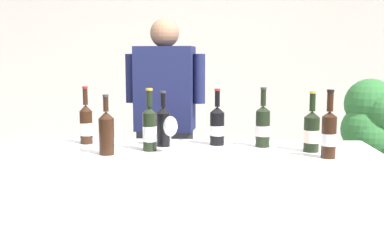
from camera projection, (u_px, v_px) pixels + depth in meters
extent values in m
cube|color=beige|center=(201.00, 59.00, 5.10)|extent=(8.00, 0.10, 2.80)
cube|color=white|center=(183.00, 230.00, 2.66)|extent=(2.10, 0.65, 0.92)
cylinder|color=black|center=(217.00, 129.00, 2.71)|extent=(0.08, 0.08, 0.18)
cone|color=black|center=(217.00, 110.00, 2.70)|extent=(0.08, 0.08, 0.03)
cylinder|color=black|center=(217.00, 99.00, 2.69)|extent=(0.03, 0.03, 0.09)
cylinder|color=maroon|center=(217.00, 90.00, 2.68)|extent=(0.03, 0.03, 0.01)
cylinder|color=silver|center=(217.00, 130.00, 2.71)|extent=(0.08, 0.08, 0.06)
cylinder|color=black|center=(263.00, 129.00, 2.65)|extent=(0.08, 0.08, 0.20)
cone|color=black|center=(263.00, 108.00, 2.64)|extent=(0.08, 0.08, 0.03)
cylinder|color=black|center=(263.00, 98.00, 2.63)|extent=(0.03, 0.03, 0.09)
cylinder|color=#333338|center=(264.00, 88.00, 2.62)|extent=(0.03, 0.03, 0.01)
cylinder|color=silver|center=(263.00, 131.00, 2.65)|extent=(0.08, 0.08, 0.06)
cylinder|color=black|center=(86.00, 127.00, 2.75)|extent=(0.07, 0.07, 0.19)
cone|color=black|center=(86.00, 108.00, 2.73)|extent=(0.07, 0.07, 0.04)
cylinder|color=black|center=(85.00, 97.00, 2.72)|extent=(0.03, 0.03, 0.09)
cylinder|color=maroon|center=(85.00, 87.00, 2.72)|extent=(0.03, 0.03, 0.01)
cylinder|color=white|center=(86.00, 129.00, 2.75)|extent=(0.07, 0.07, 0.07)
cylinder|color=black|center=(311.00, 135.00, 2.52)|extent=(0.08, 0.08, 0.18)
cone|color=black|center=(312.00, 114.00, 2.50)|extent=(0.08, 0.08, 0.03)
cylinder|color=black|center=(313.00, 102.00, 2.49)|extent=(0.03, 0.03, 0.09)
cylinder|color=#B79333|center=(313.00, 92.00, 2.49)|extent=(0.04, 0.04, 0.01)
cylinder|color=#F3DDC8|center=(311.00, 136.00, 2.52)|extent=(0.08, 0.08, 0.07)
cylinder|color=black|center=(107.00, 137.00, 2.44)|extent=(0.08, 0.08, 0.19)
cone|color=black|center=(106.00, 115.00, 2.42)|extent=(0.08, 0.08, 0.04)
cylinder|color=black|center=(106.00, 104.00, 2.42)|extent=(0.03, 0.03, 0.07)
cylinder|color=#333338|center=(106.00, 96.00, 2.41)|extent=(0.03, 0.03, 0.01)
cylinder|color=black|center=(329.00, 137.00, 2.36)|extent=(0.07, 0.07, 0.21)
cone|color=black|center=(330.00, 114.00, 2.34)|extent=(0.07, 0.07, 0.03)
cylinder|color=black|center=(330.00, 102.00, 2.33)|extent=(0.03, 0.03, 0.10)
cylinder|color=black|center=(331.00, 91.00, 2.32)|extent=(0.04, 0.04, 0.01)
cylinder|color=silver|center=(329.00, 140.00, 2.36)|extent=(0.07, 0.07, 0.06)
cylinder|color=black|center=(163.00, 130.00, 2.67)|extent=(0.07, 0.07, 0.19)
cone|color=black|center=(163.00, 110.00, 2.66)|extent=(0.07, 0.07, 0.04)
cylinder|color=black|center=(163.00, 100.00, 2.65)|extent=(0.03, 0.03, 0.08)
cylinder|color=#333338|center=(163.00, 92.00, 2.64)|extent=(0.03, 0.03, 0.01)
cylinder|color=black|center=(150.00, 132.00, 2.54)|extent=(0.07, 0.07, 0.20)
cone|color=black|center=(149.00, 110.00, 2.52)|extent=(0.07, 0.07, 0.03)
cylinder|color=black|center=(149.00, 99.00, 2.52)|extent=(0.03, 0.03, 0.09)
cylinder|color=#B79333|center=(149.00, 89.00, 2.51)|extent=(0.04, 0.04, 0.01)
cylinder|color=silver|center=(150.00, 134.00, 2.54)|extent=(0.08, 0.08, 0.08)
cylinder|color=silver|center=(171.00, 153.00, 2.49)|extent=(0.07, 0.07, 0.00)
cylinder|color=silver|center=(171.00, 144.00, 2.48)|extent=(0.01, 0.01, 0.09)
ellipsoid|color=silver|center=(170.00, 126.00, 2.47)|extent=(0.07, 0.07, 0.11)
ellipsoid|color=maroon|center=(170.00, 130.00, 2.47)|extent=(0.06, 0.06, 0.04)
cube|color=black|center=(166.00, 194.00, 3.36)|extent=(0.37, 0.27, 0.92)
cube|color=#191E47|center=(165.00, 89.00, 3.26)|extent=(0.41, 0.27, 0.57)
sphere|color=#8C664C|center=(165.00, 33.00, 3.21)|extent=(0.20, 0.20, 0.20)
cylinder|color=#191E47|center=(199.00, 79.00, 3.22)|extent=(0.08, 0.08, 0.33)
cylinder|color=#191E47|center=(131.00, 78.00, 3.29)|extent=(0.08, 0.08, 0.33)
cylinder|color=brown|center=(375.00, 218.00, 3.78)|extent=(0.39, 0.39, 0.30)
sphere|color=#2D6B33|center=(370.00, 104.00, 3.72)|extent=(0.39, 0.39, 0.39)
sphere|color=#2D6B33|center=(383.00, 140.00, 3.72)|extent=(0.35, 0.35, 0.35)
sphere|color=#2D6B33|center=(366.00, 129.00, 3.71)|extent=(0.38, 0.38, 0.38)
sphere|color=#2D6B33|center=(368.00, 135.00, 3.67)|extent=(0.33, 0.33, 0.33)
cylinder|color=#4C3823|center=(378.00, 163.00, 3.72)|extent=(0.05, 0.05, 0.60)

